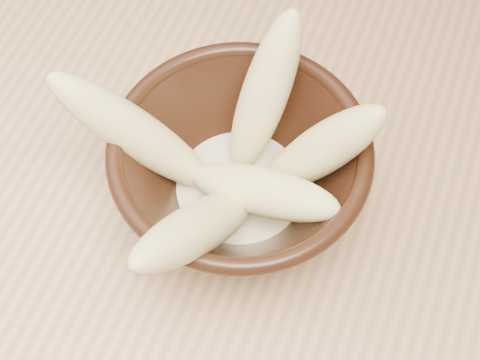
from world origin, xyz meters
TOP-DOWN VIEW (x-y plane):
  - table at (0.00, 0.00)m, footprint 1.20×0.80m
  - bowl at (-0.06, -0.05)m, footprint 0.18×0.18m
  - milk_puddle at (-0.06, -0.05)m, footprint 0.10×0.10m
  - banana_upright at (-0.06, -0.00)m, footprint 0.06×0.10m
  - banana_left at (-0.13, -0.06)m, footprint 0.13×0.05m
  - banana_right at (-0.00, -0.03)m, footprint 0.10×0.06m
  - banana_across at (-0.03, -0.07)m, footprint 0.13×0.05m
  - banana_front at (-0.06, -0.11)m, footprint 0.07×0.14m

SIDE VIEW (x-z plane):
  - table at x=0.00m, z-range 0.30..1.05m
  - milk_puddle at x=-0.06m, z-range 0.78..0.79m
  - bowl at x=-0.06m, z-range 0.76..0.86m
  - banana_across at x=-0.03m, z-range 0.79..0.86m
  - banana_left at x=-0.13m, z-range 0.78..0.91m
  - banana_front at x=-0.06m, z-range 0.78..0.91m
  - banana_right at x=0.00m, z-range 0.78..0.90m
  - banana_upright at x=-0.06m, z-range 0.78..0.91m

